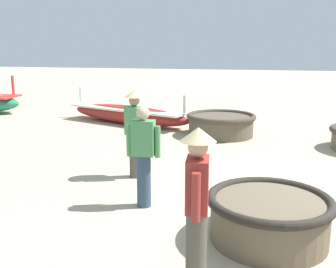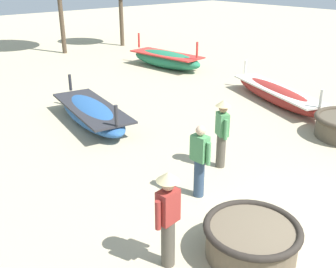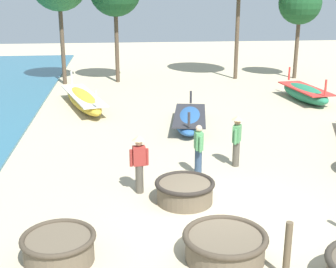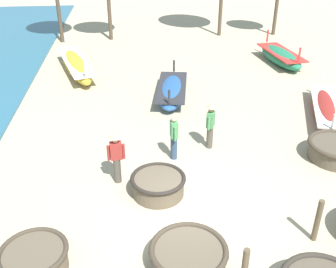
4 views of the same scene
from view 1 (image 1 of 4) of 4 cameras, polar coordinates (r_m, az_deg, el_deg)
coracle_beside_post at (r=11.11m, az=7.69°, el=1.48°), size 1.93×1.93×0.62m
coracle_far_right at (r=5.26m, az=14.43°, el=-11.46°), size 1.60×1.60×0.60m
long_boat_red_hull at (r=12.87m, az=-5.81°, el=2.91°), size 2.48×4.72×1.08m
fisherman_standing_left at (r=5.98m, az=-3.57°, el=-2.95°), size 0.24×0.53×1.57m
fisherman_by_coracle at (r=3.98m, az=4.25°, el=-9.11°), size 0.53×0.36×1.67m
fisherman_standing_right at (r=7.35m, az=-4.85°, el=0.89°), size 0.36×0.48×1.67m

